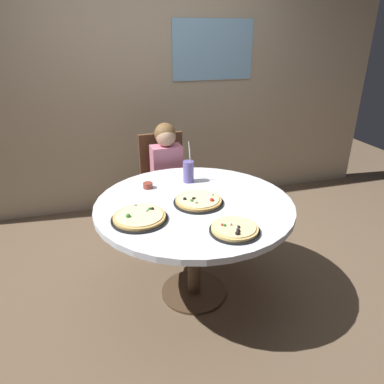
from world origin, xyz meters
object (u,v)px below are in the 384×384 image
at_px(pizza_cheese, 139,217).
at_px(soda_cup, 188,171).
at_px(pizza_veggie, 199,201).
at_px(dining_table, 194,214).
at_px(pizza_pepperoni, 235,229).
at_px(sauce_bowl, 148,185).
at_px(diner_child, 169,193).
at_px(chair_wooden, 164,180).

distance_m(pizza_cheese, soda_cup, 0.66).
xyz_separation_m(pizza_veggie, soda_cup, (0.04, 0.37, 0.06)).
bearing_deg(dining_table, pizza_pepperoni, -75.97).
height_order(dining_table, soda_cup, soda_cup).
distance_m(pizza_veggie, soda_cup, 0.38).
bearing_deg(sauce_bowl, diner_child, 60.41).
distance_m(chair_wooden, sauce_bowl, 0.72).
bearing_deg(pizza_cheese, chair_wooden, 70.77).
height_order(dining_table, sauce_bowl, sauce_bowl).
xyz_separation_m(diner_child, soda_cup, (0.06, -0.42, 0.35)).
height_order(dining_table, pizza_pepperoni, pizza_pepperoni).
height_order(chair_wooden, pizza_veggie, chair_wooden).
bearing_deg(diner_child, chair_wooden, 91.90).
bearing_deg(pizza_veggie, chair_wooden, 91.48).
xyz_separation_m(diner_child, pizza_cheese, (-0.38, -0.90, 0.28)).
relative_size(diner_child, pizza_pepperoni, 3.77).
height_order(pizza_veggie, pizza_cheese, pizza_cheese).
xyz_separation_m(dining_table, pizza_pepperoni, (0.11, -0.43, 0.10)).
xyz_separation_m(dining_table, pizza_cheese, (-0.38, -0.14, 0.10)).
bearing_deg(pizza_cheese, sauce_bowl, 74.08).
bearing_deg(sauce_bowl, pizza_pepperoni, -64.09).
xyz_separation_m(dining_table, pizza_veggie, (0.02, -0.03, 0.10)).
relative_size(pizza_veggie, pizza_pepperoni, 1.14).
distance_m(dining_table, pizza_pepperoni, 0.46).
xyz_separation_m(pizza_cheese, sauce_bowl, (0.13, 0.45, 0.00)).
height_order(pizza_pepperoni, soda_cup, soda_cup).
distance_m(diner_child, pizza_cheese, 1.02).
bearing_deg(sauce_bowl, pizza_veggie, -50.93).
relative_size(diner_child, pizza_cheese, 3.18).
xyz_separation_m(pizza_pepperoni, sauce_bowl, (-0.36, 0.74, 0.00)).
xyz_separation_m(chair_wooden, pizza_pepperoni, (0.11, -1.37, 0.24)).
bearing_deg(pizza_cheese, soda_cup, 47.83).
distance_m(pizza_cheese, sauce_bowl, 0.47).
relative_size(pizza_veggie, pizza_cheese, 0.97).
bearing_deg(pizza_veggie, pizza_pepperoni, -78.00).
relative_size(diner_child, soda_cup, 3.52).
height_order(pizza_cheese, soda_cup, soda_cup).
height_order(chair_wooden, sauce_bowl, chair_wooden).
bearing_deg(chair_wooden, pizza_pepperoni, -85.39).
distance_m(pizza_veggie, sauce_bowl, 0.44).
bearing_deg(diner_child, soda_cup, -82.32).
relative_size(chair_wooden, pizza_cheese, 2.80).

